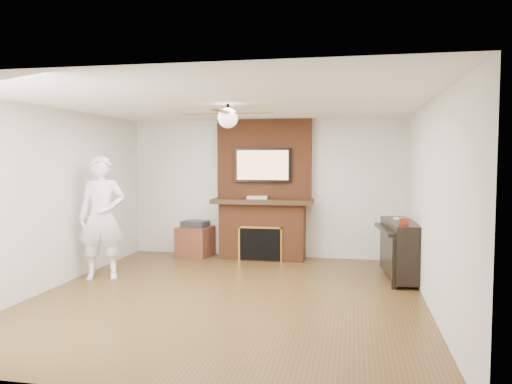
% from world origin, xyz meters
% --- Properties ---
extents(room_shell, '(5.36, 5.86, 2.86)m').
position_xyz_m(room_shell, '(0.00, 0.00, 1.25)').
color(room_shell, '#4F3517').
rests_on(room_shell, ground).
extents(fireplace, '(1.78, 0.64, 2.50)m').
position_xyz_m(fireplace, '(0.00, 2.55, 1.00)').
color(fireplace, brown).
rests_on(fireplace, ground).
extents(tv, '(1.00, 0.08, 0.60)m').
position_xyz_m(tv, '(0.00, 2.50, 1.68)').
color(tv, black).
rests_on(tv, fireplace).
extents(ceiling_fan, '(1.21, 1.21, 0.31)m').
position_xyz_m(ceiling_fan, '(-0.00, 0.00, 2.33)').
color(ceiling_fan, black).
rests_on(ceiling_fan, room_shell).
extents(person, '(0.79, 0.66, 1.85)m').
position_xyz_m(person, '(-2.09, 0.59, 0.92)').
color(person, white).
rests_on(person, ground).
extents(side_table, '(0.64, 0.64, 0.65)m').
position_xyz_m(side_table, '(-1.26, 2.48, 0.30)').
color(side_table, '#5E2C1A').
rests_on(side_table, ground).
extents(piano, '(0.64, 1.37, 0.96)m').
position_xyz_m(piano, '(2.29, 1.40, 0.47)').
color(piano, black).
rests_on(piano, ground).
extents(cable_box, '(0.38, 0.24, 0.05)m').
position_xyz_m(cable_box, '(-0.09, 2.45, 1.11)').
color(cable_box, silver).
rests_on(cable_box, fireplace).
extents(candle_orange, '(0.07, 0.07, 0.14)m').
position_xyz_m(candle_orange, '(-0.13, 2.30, 0.07)').
color(candle_orange, '#EF451C').
rests_on(candle_orange, ground).
extents(candle_green, '(0.07, 0.07, 0.08)m').
position_xyz_m(candle_green, '(-0.08, 2.38, 0.04)').
color(candle_green, '#437830').
rests_on(candle_green, ground).
extents(candle_cream, '(0.08, 0.08, 0.09)m').
position_xyz_m(candle_cream, '(0.03, 2.31, 0.05)').
color(candle_cream, beige).
rests_on(candle_cream, ground).
extents(candle_blue, '(0.05, 0.05, 0.08)m').
position_xyz_m(candle_blue, '(0.22, 2.36, 0.04)').
color(candle_blue, '#313A94').
rests_on(candle_blue, ground).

